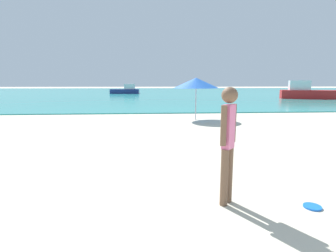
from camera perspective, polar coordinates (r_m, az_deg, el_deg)
water at (r=44.41m, az=-4.00°, el=7.30°), size 160.00×60.00×0.06m
person_standing at (r=3.74m, az=12.90°, el=-2.81°), size 0.28×0.31×1.67m
frisbee at (r=4.33m, az=28.86°, el=-15.10°), size 0.24×0.24×0.03m
boat_near at (r=30.48m, az=27.93°, el=6.47°), size 5.65×3.46×1.83m
boat_far at (r=39.09m, az=-9.17°, el=7.66°), size 4.21×1.68×1.40m
beach_umbrella at (r=12.28m, az=6.12°, el=9.28°), size 2.10×2.10×1.93m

